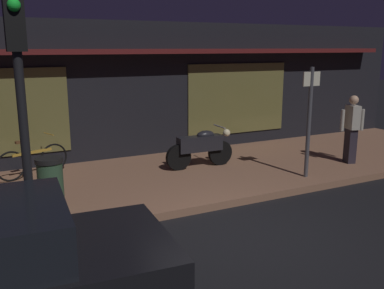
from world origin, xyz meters
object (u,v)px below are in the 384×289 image
at_px(bicycle_parked, 33,161).
at_px(sign_post, 309,116).
at_px(person_bystander, 352,128).
at_px(traffic_light_pole, 20,85).
at_px(motorcycle, 201,147).
at_px(trash_bin, 51,183).

relative_size(bicycle_parked, sign_post, 0.66).
xyz_separation_m(bicycle_parked, person_bystander, (7.16, -2.27, 0.52)).
xyz_separation_m(person_bystander, traffic_light_pole, (-7.61, -1.57, 1.45)).
xyz_separation_m(motorcycle, sign_post, (1.72, -1.73, 0.86)).
relative_size(sign_post, traffic_light_pole, 0.67).
height_order(bicycle_parked, sign_post, sign_post).
bearing_deg(person_bystander, traffic_light_pole, -168.38).
distance_m(sign_post, trash_bin, 5.44).
height_order(motorcycle, person_bystander, person_bystander).
height_order(bicycle_parked, trash_bin, trash_bin).
bearing_deg(bicycle_parked, person_bystander, -17.61).
relative_size(bicycle_parked, traffic_light_pole, 0.44).
height_order(bicycle_parked, traffic_light_pole, traffic_light_pole).
height_order(trash_bin, traffic_light_pole, traffic_light_pole).
bearing_deg(bicycle_parked, sign_post, -26.77).
xyz_separation_m(motorcycle, person_bystander, (3.49, -1.28, 0.38)).
distance_m(bicycle_parked, traffic_light_pole, 4.34).
xyz_separation_m(sign_post, trash_bin, (-5.34, 0.52, -0.89)).
bearing_deg(trash_bin, person_bystander, -0.58).
distance_m(motorcycle, sign_post, 2.58).
distance_m(person_bystander, traffic_light_pole, 7.90).
bearing_deg(motorcycle, sign_post, -45.19).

